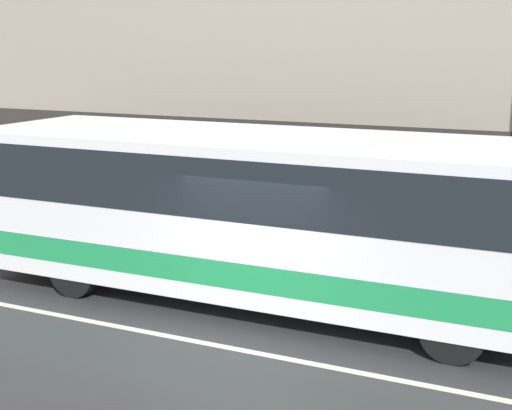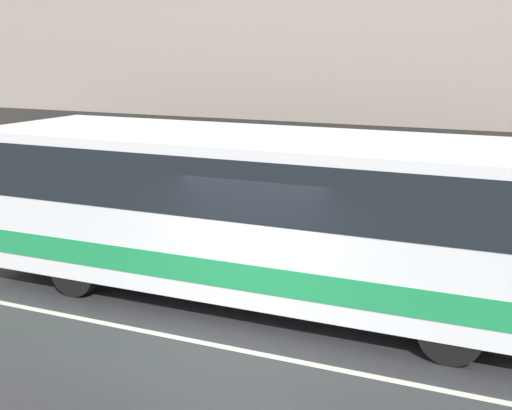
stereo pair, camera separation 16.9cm
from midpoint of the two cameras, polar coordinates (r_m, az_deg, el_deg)
ground_plane at (r=11.19m, az=-2.37°, el=-11.40°), size 60.00×60.00×0.00m
sidewalk at (r=15.75m, az=6.28°, el=-3.91°), size 60.00×2.52×0.18m
lane_stripe at (r=11.19m, az=-2.37°, el=-11.38°), size 54.00×0.14×0.01m
transit_bus at (r=12.67m, az=-0.98°, el=-0.15°), size 10.87×2.61×3.10m
pedestrian_waiting at (r=15.25m, az=10.90°, el=-1.00°), size 0.36×0.36×1.78m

